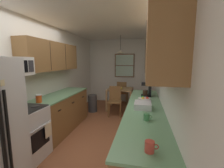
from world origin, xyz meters
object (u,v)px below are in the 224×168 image
(microwave_over_range, at_px, (12,66))
(coffee_maker, at_px, (148,89))
(dining_chair_near, at_px, (115,99))
(mug_spare, at_px, (150,147))
(mug_by_coffeemaker, at_px, (147,117))
(dining_table, at_px, (120,92))
(dining_chair_far, at_px, (122,92))
(trash_bin, at_px, (93,103))
(dish_rack, at_px, (143,105))
(fruit_bowl, at_px, (144,99))
(stove_range, at_px, (24,134))
(table_serving_bowl, at_px, (119,88))
(storage_canister, at_px, (39,98))

(microwave_over_range, xyz_separation_m, coffee_maker, (2.16, 1.43, -0.54))
(dining_chair_near, xyz_separation_m, mug_spare, (0.94, -3.31, 0.45))
(microwave_over_range, relative_size, mug_by_coffeemaker, 4.91)
(dining_table, bearing_deg, mug_by_coffeemaker, -74.95)
(dining_chair_far, distance_m, mug_by_coffeemaker, 3.92)
(mug_by_coffeemaker, bearing_deg, trash_bin, 122.28)
(dining_chair_far, bearing_deg, dish_rack, -75.94)
(dining_chair_near, xyz_separation_m, dining_chair_far, (0.05, 1.23, 0.00))
(mug_spare, bearing_deg, microwave_over_range, 159.67)
(coffee_maker, bearing_deg, dining_table, 117.70)
(microwave_over_range, bearing_deg, dining_chair_near, 64.44)
(dining_chair_far, xyz_separation_m, mug_spare, (0.89, -4.53, 0.45))
(mug_spare, bearing_deg, dish_rack, 93.32)
(dining_table, xyz_separation_m, fruit_bowl, (0.82, -2.17, 0.32))
(coffee_maker, relative_size, mug_spare, 2.51)
(dining_table, distance_m, coffee_maker, 1.97)
(stove_range, xyz_separation_m, dining_chair_near, (1.09, 2.51, 0.03))
(stove_range, relative_size, table_serving_bowl, 5.18)
(stove_range, height_order, mug_spare, stove_range)
(dining_chair_far, xyz_separation_m, dish_rack, (0.81, -3.25, 0.45))
(dining_table, distance_m, mug_by_coffeemaker, 3.31)
(mug_spare, xyz_separation_m, fruit_bowl, (-0.05, 1.75, -0.01))
(microwave_over_range, height_order, dining_chair_near, microwave_over_range)
(dining_chair_near, distance_m, coffee_maker, 1.55)
(dining_chair_near, bearing_deg, coffee_maker, -48.47)
(mug_spare, relative_size, fruit_bowl, 0.48)
(dining_chair_near, distance_m, fruit_bowl, 1.84)
(mug_by_coffeemaker, xyz_separation_m, fruit_bowl, (-0.03, 1.02, -0.01))
(stove_range, xyz_separation_m, table_serving_bowl, (1.13, 3.08, 0.29))
(trash_bin, xyz_separation_m, fruit_bowl, (1.69, -1.70, 0.65))
(trash_bin, bearing_deg, storage_canister, -97.65)
(dining_table, height_order, storage_canister, storage_canister)
(coffee_maker, distance_m, fruit_bowl, 0.49)
(coffee_maker, relative_size, table_serving_bowl, 1.45)
(mug_spare, bearing_deg, dining_chair_far, 101.09)
(trash_bin, xyz_separation_m, mug_by_coffeemaker, (1.72, -2.72, 0.66))
(storage_canister, relative_size, dish_rack, 0.46)
(mug_by_coffeemaker, height_order, mug_spare, mug_spare)
(dining_table, bearing_deg, fruit_bowl, -69.17)
(microwave_over_range, bearing_deg, table_serving_bowl, 67.98)
(table_serving_bowl, bearing_deg, microwave_over_range, -112.02)
(trash_bin, height_order, coffee_maker, coffee_maker)
(microwave_over_range, relative_size, mug_spare, 4.68)
(stove_range, relative_size, dish_rack, 3.24)
(trash_bin, height_order, dish_rack, dish_rack)
(dining_chair_far, height_order, coffee_maker, coffee_maker)
(dining_table, distance_m, mug_spare, 4.03)
(dining_chair_far, height_order, mug_spare, mug_spare)
(dining_chair_near, height_order, dining_chair_far, same)
(dining_chair_far, relative_size, storage_canister, 5.72)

